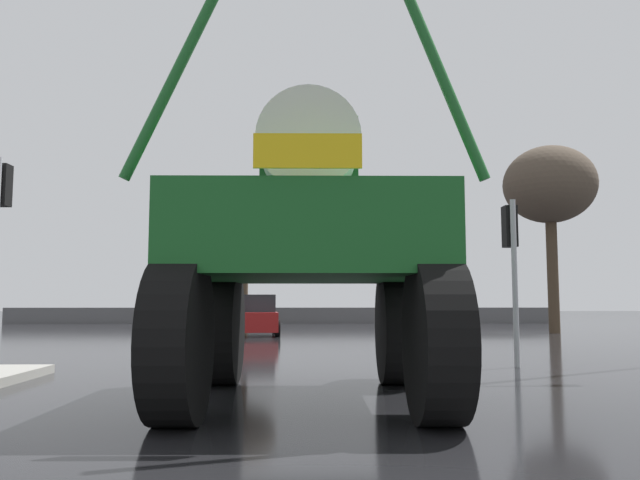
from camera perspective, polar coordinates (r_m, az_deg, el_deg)
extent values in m
plane|color=black|center=(18.53, -5.01, -9.50)|extent=(120.00, 120.00, 0.00)
cylinder|color=black|center=(10.13, -8.74, -7.85)|extent=(0.53, 1.75, 1.74)
cylinder|color=black|center=(10.11, 6.86, -7.88)|extent=(0.53, 1.75, 1.74)
cylinder|color=black|center=(6.87, -12.69, -8.92)|extent=(0.53, 1.75, 1.74)
cylinder|color=black|center=(6.85, 10.48, -8.97)|extent=(0.53, 1.75, 1.74)
cube|color=#195B23|center=(8.40, -1.00, -0.19)|extent=(3.30, 4.07, 1.00)
cube|color=#154E1E|center=(8.97, -0.97, 6.41)|extent=(1.32, 1.39, 1.15)
cylinder|color=silver|center=(8.01, -1.02, 8.17)|extent=(1.26, 1.35, 1.23)
cylinder|color=#195B23|center=(7.13, -13.18, 13.89)|extent=(1.09, 0.14, 2.20)
cylinder|color=#195B23|center=(7.11, 11.04, 14.11)|extent=(0.97, 0.14, 2.24)
cube|color=yellow|center=(6.51, -1.12, 8.06)|extent=(1.11, 0.06, 0.36)
cube|color=maroon|center=(24.29, -6.01, -7.29)|extent=(2.02, 4.22, 0.70)
cube|color=#23282D|center=(24.13, -6.00, -5.71)|extent=(1.72, 2.22, 0.64)
cylinder|color=black|center=(25.65, -7.95, -7.68)|extent=(0.23, 0.61, 0.60)
cylinder|color=black|center=(25.66, -4.12, -7.72)|extent=(0.23, 0.61, 0.60)
cylinder|color=black|center=(22.96, -8.14, -7.94)|extent=(0.23, 0.61, 0.60)
cylinder|color=black|center=(22.97, -3.86, -7.98)|extent=(0.23, 0.61, 0.60)
cube|color=black|center=(14.09, -26.72, 4.44)|extent=(0.24, 0.32, 0.84)
sphere|color=red|center=(14.31, -26.35, 5.38)|extent=(0.17, 0.17, 0.17)
sphere|color=#3C2403|center=(14.26, -26.40, 4.31)|extent=(0.17, 0.17, 0.17)
sphere|color=black|center=(14.22, -26.45, 3.24)|extent=(0.17, 0.17, 0.17)
cylinder|color=#A8AAAF|center=(13.06, 17.21, -3.68)|extent=(0.11, 0.11, 3.31)
cube|color=black|center=(13.34, 16.77, 1.17)|extent=(0.24, 0.32, 0.84)
sphere|color=red|center=(13.56, 16.49, 2.21)|extent=(0.17, 0.17, 0.17)
sphere|color=#3C2403|center=(13.52, 16.52, 1.08)|extent=(0.17, 0.17, 0.17)
sphere|color=black|center=(13.50, 16.55, -0.06)|extent=(0.17, 0.17, 0.17)
cylinder|color=#A8AAAF|center=(27.14, -10.52, -4.27)|extent=(0.11, 0.11, 3.67)
cube|color=black|center=(27.41, -10.40, -1.53)|extent=(0.24, 0.32, 0.84)
sphere|color=red|center=(27.61, -10.33, -1.00)|extent=(0.17, 0.17, 0.17)
sphere|color=#3C2403|center=(27.59, -10.34, -1.56)|extent=(0.17, 0.17, 0.17)
sphere|color=black|center=(27.58, -10.35, -2.12)|extent=(0.17, 0.17, 0.17)
cylinder|color=#473828|center=(27.16, 20.30, -2.90)|extent=(0.44, 0.44, 4.73)
ellipsoid|color=brown|center=(27.55, 20.04, 4.74)|extent=(3.72, 3.72, 3.16)
cylinder|color=#473828|center=(32.60, -6.83, -4.02)|extent=(0.35, 0.35, 4.24)
ellipsoid|color=brown|center=(32.85, -6.77, 1.76)|extent=(3.40, 3.40, 2.89)
cube|color=#59595B|center=(36.26, -3.38, -6.83)|extent=(31.47, 0.24, 0.90)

